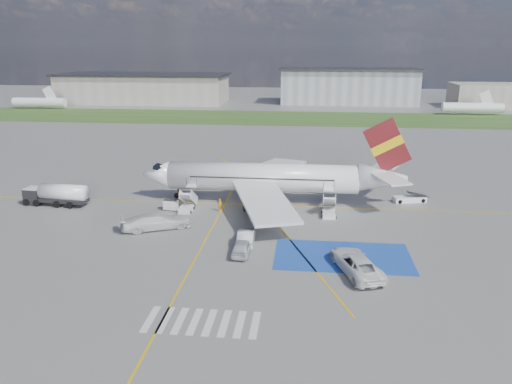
% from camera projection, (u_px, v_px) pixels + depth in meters
% --- Properties ---
extents(ground, '(400.00, 400.00, 0.00)m').
position_uv_depth(ground, '(251.00, 238.00, 56.33)').
color(ground, '#60605E').
rests_on(ground, ground).
extents(grass_strip, '(400.00, 30.00, 0.01)m').
position_uv_depth(grass_strip, '(288.00, 118.00, 146.84)').
color(grass_strip, '#2D4C1E').
rests_on(grass_strip, ground).
extents(taxiway_line_main, '(120.00, 0.20, 0.01)m').
position_uv_depth(taxiway_line_main, '(261.00, 205.00, 67.76)').
color(taxiway_line_main, gold).
rests_on(taxiway_line_main, ground).
extents(taxiway_line_cross, '(0.20, 60.00, 0.01)m').
position_uv_depth(taxiway_line_cross, '(187.00, 275.00, 47.30)').
color(taxiway_line_cross, gold).
rests_on(taxiway_line_cross, ground).
extents(taxiway_line_diag, '(20.71, 56.45, 0.01)m').
position_uv_depth(taxiway_line_diag, '(261.00, 205.00, 67.76)').
color(taxiway_line_diag, gold).
rests_on(taxiway_line_diag, ground).
extents(staging_box, '(14.00, 8.00, 0.01)m').
position_uv_depth(staging_box, '(343.00, 256.00, 51.50)').
color(staging_box, '#1A419F').
rests_on(staging_box, ground).
extents(crosswalk, '(9.00, 4.00, 0.01)m').
position_uv_depth(crosswalk, '(202.00, 322.00, 39.36)').
color(crosswalk, silver).
rests_on(crosswalk, ground).
extents(terminal_west, '(60.00, 22.00, 10.00)m').
position_uv_depth(terminal_west, '(144.00, 89.00, 184.32)').
color(terminal_west, gray).
rests_on(terminal_west, ground).
extents(terminal_centre, '(48.00, 18.00, 12.00)m').
position_uv_depth(terminal_centre, '(348.00, 87.00, 181.22)').
color(terminal_centre, gray).
rests_on(terminal_centre, ground).
extents(airliner, '(36.81, 32.95, 11.92)m').
position_uv_depth(airliner, '(273.00, 178.00, 68.54)').
color(airliner, silver).
rests_on(airliner, ground).
extents(airstairs_fwd, '(1.90, 5.20, 3.60)m').
position_uv_depth(airstairs_fwd, '(187.00, 206.00, 65.40)').
color(airstairs_fwd, silver).
rests_on(airstairs_fwd, ground).
extents(airstairs_aft, '(1.90, 5.20, 3.60)m').
position_uv_depth(airstairs_aft, '(329.00, 211.00, 63.53)').
color(airstairs_aft, silver).
rests_on(airstairs_aft, ground).
extents(fuel_tanker, '(8.87, 3.12, 2.97)m').
position_uv_depth(fuel_tanker, '(57.00, 196.00, 67.51)').
color(fuel_tanker, black).
rests_on(fuel_tanker, ground).
extents(gpu_cart, '(1.90, 1.36, 1.47)m').
position_uv_depth(gpu_cart, '(171.00, 205.00, 65.60)').
color(gpu_cart, silver).
rests_on(gpu_cart, ground).
extents(belt_loader, '(4.99, 2.69, 1.44)m').
position_uv_depth(belt_loader, '(410.00, 199.00, 69.19)').
color(belt_loader, silver).
rests_on(belt_loader, ground).
extents(car_silver_a, '(2.05, 4.69, 1.57)m').
position_uv_depth(car_silver_a, '(242.00, 247.00, 51.89)').
color(car_silver_a, silver).
rests_on(car_silver_a, ground).
extents(car_silver_b, '(1.99, 5.11, 1.66)m').
position_uv_depth(car_silver_b, '(246.00, 236.00, 54.56)').
color(car_silver_b, '#AAADB1').
rests_on(car_silver_b, ground).
extents(van_white_a, '(4.75, 7.01, 2.41)m').
position_uv_depth(van_white_a, '(356.00, 260.00, 47.71)').
color(van_white_a, white).
rests_on(van_white_a, ground).
extents(van_white_b, '(6.72, 4.89, 2.44)m').
position_uv_depth(van_white_b, '(157.00, 219.00, 58.81)').
color(van_white_b, silver).
rests_on(van_white_b, ground).
extents(crew_fwd, '(0.71, 0.73, 1.70)m').
position_uv_depth(crew_fwd, '(220.00, 205.00, 65.09)').
color(crew_fwd, orange).
rests_on(crew_fwd, ground).
extents(crew_nose, '(1.05, 1.04, 1.71)m').
position_uv_depth(crew_nose, '(180.00, 195.00, 69.51)').
color(crew_nose, '#E15C0B').
rests_on(crew_nose, ground).
extents(crew_aft, '(0.72, 1.00, 1.58)m').
position_uv_depth(crew_aft, '(295.00, 215.00, 61.67)').
color(crew_aft, '#E9560C').
rests_on(crew_aft, ground).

